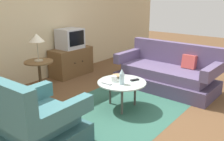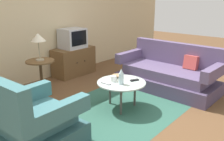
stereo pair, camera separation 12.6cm
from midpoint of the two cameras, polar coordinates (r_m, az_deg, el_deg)
ground_plane at (r=3.92m, az=5.35°, el=-9.00°), size 16.00×16.00×0.00m
back_wall at (r=5.25m, az=-16.47°, el=12.37°), size 9.00×0.12×2.70m
area_rug at (r=3.98m, az=3.02°, el=-8.52°), size 2.69×1.70×0.00m
armchair at (r=3.01m, az=-16.58°, el=-11.65°), size 0.91×0.88×0.91m
couch at (r=4.79m, az=13.65°, el=-0.87°), size 0.91×1.88×0.84m
coffee_table at (r=3.82m, az=3.14°, el=-3.18°), size 0.75×0.75×0.43m
side_table at (r=4.49m, az=-15.34°, el=0.07°), size 0.49×0.49×0.63m
tv_stand at (r=5.55m, az=-8.18°, el=2.11°), size 0.93×0.48×0.60m
television at (r=5.45m, az=-8.41°, el=7.36°), size 0.51×0.42×0.43m
table_lamp at (r=4.38m, az=-15.91°, el=7.16°), size 0.26×0.26×0.47m
vase at (r=3.68m, az=3.12°, el=-1.48°), size 0.08×0.08×0.24m
mug at (r=3.82m, az=1.28°, el=-1.87°), size 0.13×0.09×0.09m
bowl at (r=3.99m, az=2.14°, el=-1.35°), size 0.17×0.17×0.05m
tv_remote_dark at (r=3.87m, az=6.14°, el=-2.23°), size 0.15×0.10×0.02m
tv_remote_silver at (r=3.72m, az=-0.45°, el=-2.97°), size 0.06×0.17×0.02m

